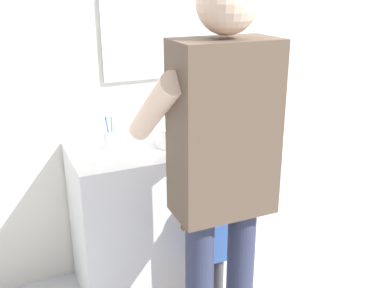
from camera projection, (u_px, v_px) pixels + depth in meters
back_wall at (160, 54)px, 2.72m from camera, size 4.40×0.10×2.70m
vanity_cabinet at (182, 211)px, 2.75m from camera, size 1.27×0.54×0.89m
sink_basin at (183, 133)px, 2.57m from camera, size 0.33×0.33×0.11m
faucet at (170, 119)px, 2.73m from camera, size 0.18×0.14×0.18m
toothbrush_cup at (110, 139)px, 2.48m from camera, size 0.07×0.07×0.21m
soap_bottle at (233, 124)px, 2.68m from camera, size 0.06×0.06×0.17m
child_toddler at (211, 240)px, 2.40m from camera, size 0.24×0.24×0.78m
adult_parent at (221, 154)px, 1.88m from camera, size 0.56×0.58×1.81m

